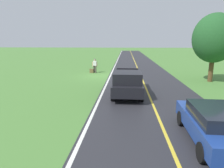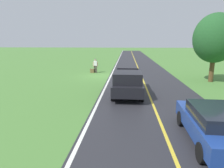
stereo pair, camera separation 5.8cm
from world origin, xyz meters
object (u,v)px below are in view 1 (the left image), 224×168
at_px(pickup_truck_passing, 127,82).
at_px(sedan_mid_oncoming, 215,124).
at_px(tree_far_side_near, 214,38).
at_px(suitcase_carried, 92,71).
at_px(hitchhiker_walking, 95,65).

xyz_separation_m(pickup_truck_passing, sedan_mid_oncoming, (-3.26, 6.41, -0.21)).
bearing_deg(tree_far_side_near, suitcase_carried, -19.57).
bearing_deg(suitcase_carried, sedan_mid_oncoming, 23.79).
height_order(suitcase_carried, tree_far_side_near, tree_far_side_near).
bearing_deg(hitchhiker_walking, suitcase_carried, 12.20).
xyz_separation_m(hitchhiker_walking, suitcase_carried, (0.42, 0.09, -0.73)).
bearing_deg(pickup_truck_passing, hitchhiker_walking, -68.38).
xyz_separation_m(tree_far_side_near, sedan_mid_oncoming, (4.74, 11.80, -3.31)).
bearing_deg(hitchhiker_walking, tree_far_side_near, 159.41).
height_order(hitchhiker_walking, sedan_mid_oncoming, hitchhiker_walking).
bearing_deg(tree_far_side_near, pickup_truck_passing, 33.95).
bearing_deg(pickup_truck_passing, tree_far_side_near, -146.05).
distance_m(suitcase_carried, sedan_mid_oncoming, 17.88).
bearing_deg(hitchhiker_walking, pickup_truck_passing, 111.62).
relative_size(suitcase_carried, tree_far_side_near, 0.08).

